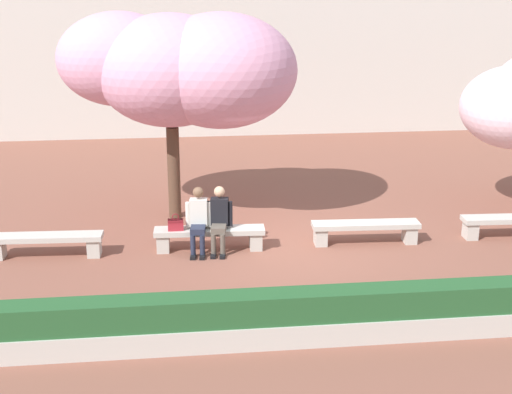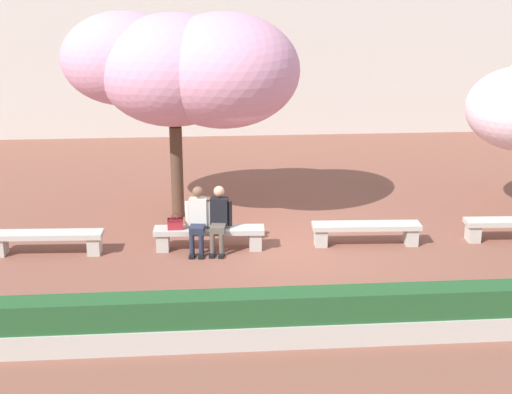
{
  "view_description": "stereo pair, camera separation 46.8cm",
  "coord_description": "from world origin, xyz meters",
  "px_view_note": "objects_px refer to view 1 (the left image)",
  "views": [
    {
      "loc": [
        -2.18,
        -13.17,
        5.16
      ],
      "look_at": [
        -0.63,
        0.2,
        1.0
      ],
      "focal_mm": 50.0,
      "sensor_mm": 36.0,
      "label": 1
    },
    {
      "loc": [
        -1.72,
        -13.22,
        5.16
      ],
      "look_at": [
        -0.63,
        0.2,
        1.0
      ],
      "focal_mm": 50.0,
      "sensor_mm": 36.0,
      "label": 2
    }
  ],
  "objects_px": {
    "stone_bench_west_end": "(46,241)",
    "handbag": "(176,224)",
    "person_seated_left": "(198,218)",
    "stone_bench_near_west": "(210,235)",
    "stone_bench_center": "(366,229)",
    "cherry_tree_main": "(181,68)",
    "person_seated_right": "(219,217)"
  },
  "relations": [
    {
      "from": "stone_bench_west_end",
      "to": "handbag",
      "type": "distance_m",
      "value": 2.5
    },
    {
      "from": "stone_bench_west_end",
      "to": "person_seated_left",
      "type": "xyz_separation_m",
      "value": [
        2.93,
        -0.05,
        0.39
      ]
    },
    {
      "from": "handbag",
      "to": "stone_bench_west_end",
      "type": "bearing_deg",
      "value": 179.38
    },
    {
      "from": "person_seated_left",
      "to": "stone_bench_near_west",
      "type": "bearing_deg",
      "value": 13.96
    },
    {
      "from": "stone_bench_center",
      "to": "cherry_tree_main",
      "type": "relative_size",
      "value": 0.43
    },
    {
      "from": "handbag",
      "to": "person_seated_right",
      "type": "bearing_deg",
      "value": -1.74
    },
    {
      "from": "stone_bench_near_west",
      "to": "stone_bench_center",
      "type": "bearing_deg",
      "value": 0.0
    },
    {
      "from": "stone_bench_near_west",
      "to": "person_seated_right",
      "type": "relative_size",
      "value": 1.69
    },
    {
      "from": "stone_bench_near_west",
      "to": "stone_bench_center",
      "type": "relative_size",
      "value": 1.0
    },
    {
      "from": "person_seated_right",
      "to": "stone_bench_near_west",
      "type": "bearing_deg",
      "value": 164.75
    },
    {
      "from": "person_seated_left",
      "to": "cherry_tree_main",
      "type": "height_order",
      "value": "cherry_tree_main"
    },
    {
      "from": "stone_bench_west_end",
      "to": "person_seated_right",
      "type": "bearing_deg",
      "value": -0.9
    },
    {
      "from": "stone_bench_near_west",
      "to": "person_seated_left",
      "type": "distance_m",
      "value": 0.44
    },
    {
      "from": "stone_bench_center",
      "to": "person_seated_left",
      "type": "relative_size",
      "value": 1.69
    },
    {
      "from": "stone_bench_west_end",
      "to": "stone_bench_near_west",
      "type": "distance_m",
      "value": 3.14
    },
    {
      "from": "stone_bench_west_end",
      "to": "person_seated_left",
      "type": "height_order",
      "value": "person_seated_left"
    },
    {
      "from": "person_seated_left",
      "to": "person_seated_right",
      "type": "bearing_deg",
      "value": 0.06
    },
    {
      "from": "person_seated_right",
      "to": "handbag",
      "type": "bearing_deg",
      "value": 178.26
    },
    {
      "from": "stone_bench_near_west",
      "to": "handbag",
      "type": "relative_size",
      "value": 6.44
    },
    {
      "from": "stone_bench_west_end",
      "to": "person_seated_left",
      "type": "relative_size",
      "value": 1.69
    },
    {
      "from": "stone_bench_west_end",
      "to": "person_seated_right",
      "type": "height_order",
      "value": "person_seated_right"
    },
    {
      "from": "person_seated_right",
      "to": "handbag",
      "type": "distance_m",
      "value": 0.86
    },
    {
      "from": "person_seated_left",
      "to": "handbag",
      "type": "distance_m",
      "value": 0.46
    },
    {
      "from": "handbag",
      "to": "cherry_tree_main",
      "type": "bearing_deg",
      "value": 84.11
    },
    {
      "from": "person_seated_left",
      "to": "person_seated_right",
      "type": "height_order",
      "value": "same"
    },
    {
      "from": "stone_bench_center",
      "to": "person_seated_right",
      "type": "xyz_separation_m",
      "value": [
        -2.95,
        -0.05,
        0.39
      ]
    },
    {
      "from": "cherry_tree_main",
      "to": "handbag",
      "type": "bearing_deg",
      "value": -95.89
    },
    {
      "from": "stone_bench_near_west",
      "to": "cherry_tree_main",
      "type": "xyz_separation_m",
      "value": [
        -0.44,
        2.07,
        3.01
      ]
    },
    {
      "from": "person_seated_left",
      "to": "person_seated_right",
      "type": "xyz_separation_m",
      "value": [
        0.41,
        0.0,
        0.0
      ]
    },
    {
      "from": "stone_bench_center",
      "to": "person_seated_left",
      "type": "bearing_deg",
      "value": -179.09
    },
    {
      "from": "stone_bench_west_end",
      "to": "handbag",
      "type": "bearing_deg",
      "value": -0.62
    },
    {
      "from": "stone_bench_center",
      "to": "cherry_tree_main",
      "type": "bearing_deg",
      "value": 149.93
    }
  ]
}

